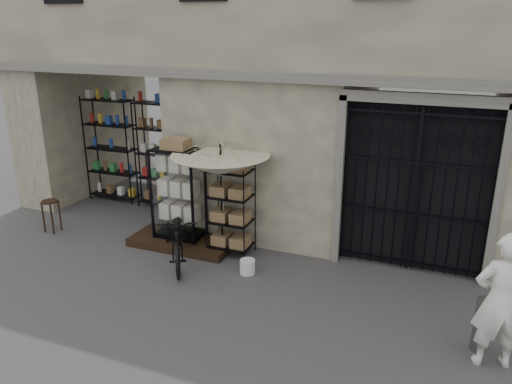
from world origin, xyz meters
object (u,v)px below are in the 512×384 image
at_px(display_cabinet, 179,198).
at_px(bicycle, 180,262).
at_px(market_umbrella, 220,160).
at_px(steel_bollard, 479,324).
at_px(shopkeeper, 489,363).
at_px(wire_rack, 231,211).
at_px(wooden_stool, 52,215).
at_px(white_bucket, 247,267).

relative_size(display_cabinet, bicycle, 1.03).
xyz_separation_m(market_umbrella, steel_bollard, (4.38, -1.42, -1.42)).
bearing_deg(display_cabinet, shopkeeper, -41.43).
height_order(display_cabinet, bicycle, display_cabinet).
bearing_deg(market_umbrella, wire_rack, 15.10).
distance_m(bicycle, wooden_stool, 3.18).
bearing_deg(white_bucket, wire_rack, 133.21).
distance_m(wire_rack, steel_bollard, 4.49).
bearing_deg(wire_rack, market_umbrella, -177.80).
relative_size(wire_rack, white_bucket, 6.55).
xyz_separation_m(display_cabinet, white_bucket, (1.70, -0.68, -0.81)).
bearing_deg(wire_rack, steel_bollard, -32.09).
bearing_deg(wire_rack, bicycle, -149.44).
bearing_deg(market_umbrella, bicycle, -131.17).
distance_m(white_bucket, shopkeeper, 3.94).
height_order(market_umbrella, white_bucket, market_umbrella).
height_order(bicycle, shopkeeper, bicycle).
height_order(display_cabinet, market_umbrella, market_umbrella).
bearing_deg(wire_rack, display_cabinet, 164.71).
bearing_deg(wooden_stool, wire_rack, 6.30).
distance_m(display_cabinet, market_umbrella, 1.29).
xyz_separation_m(wire_rack, market_umbrella, (-0.16, -0.04, 0.97)).
bearing_deg(bicycle, market_umbrella, 19.41).
xyz_separation_m(wire_rack, steel_bollard, (4.22, -1.47, -0.45)).
distance_m(bicycle, steel_bollard, 5.01).
relative_size(display_cabinet, wire_rack, 1.10).
distance_m(display_cabinet, white_bucket, 2.00).
relative_size(display_cabinet, steel_bollard, 2.43).
relative_size(market_umbrella, white_bucket, 9.58).
bearing_deg(market_umbrella, white_bucket, -37.96).
height_order(display_cabinet, shopkeeper, display_cabinet).
height_order(white_bucket, wooden_stool, wooden_stool).
bearing_deg(shopkeeper, market_umbrella, -37.49).
bearing_deg(bicycle, wooden_stool, 146.03).
bearing_deg(white_bucket, bicycle, -177.94).
distance_m(wooden_stool, shopkeeper, 8.35).
bearing_deg(bicycle, shopkeeper, -40.79).
height_order(bicycle, steel_bollard, bicycle).
distance_m(white_bucket, steel_bollard, 3.73).
bearing_deg(market_umbrella, shopkeeper, -20.08).
height_order(steel_bollard, shopkeeper, steel_bollard).
distance_m(market_umbrella, steel_bollard, 4.82).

